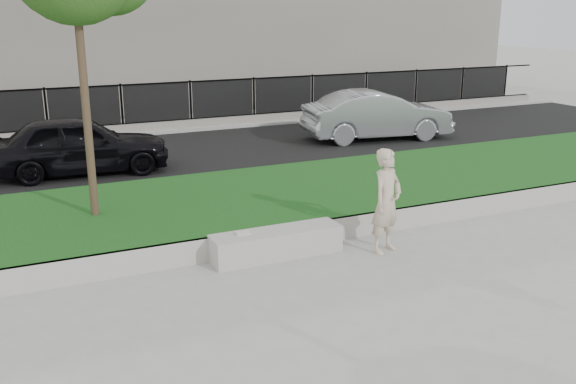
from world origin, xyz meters
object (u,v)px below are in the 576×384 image
stone_bench (276,243)px  car_dark (79,145)px  man (387,201)px  book (243,233)px  car_silver (377,115)px

stone_bench → car_dark: 7.05m
stone_bench → man: man is taller
man → book: 2.37m
man → book: man is taller
man → car_dark: (-3.84, 7.25, -0.12)m
book → car_dark: car_dark is taller
book → car_dark: 6.81m
man → book: size_ratio=7.60×
man → book: (-2.25, 0.63, -0.41)m
stone_bench → car_dark: (-2.13, 6.70, 0.52)m
car_dark → car_silver: bearing=-82.7°
stone_bench → car_dark: size_ratio=0.52×
stone_bench → man: size_ratio=1.25×
car_dark → car_silver: car_silver is taller
stone_bench → book: 0.59m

